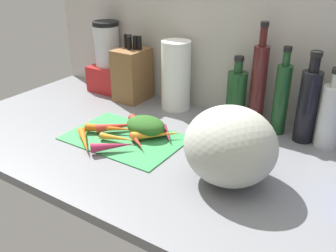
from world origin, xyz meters
The scene contains 24 objects.
ground_plane centered at (0.00, 0.00, -1.50)cm, with size 170.00×80.00×3.00cm, color slate.
wall_back centered at (0.00, 38.50, 30.00)cm, with size 170.00×3.00×60.00cm, color #BCB7AD.
cutting_board centered at (-17.79, -3.55, 0.40)cm, with size 39.53×26.70×0.80cm, color #338C4C.
carrot_0 centered at (-7.68, 1.20, 2.32)cm, with size 3.04×3.04×17.11cm, color orange.
carrot_1 centered at (-10.73, -5.70, 1.86)cm, with size 2.12×2.12×10.21cm, color red.
carrot_2 centered at (-22.63, -0.67, 2.35)cm, with size 3.10×3.10×16.16cm, color red.
carrot_3 centered at (-17.65, -7.43, 1.94)cm, with size 2.29×2.29×12.53cm, color orange.
carrot_4 centered at (-24.03, -3.70, 2.30)cm, with size 3.00×3.00×17.66cm, color orange.
carrot_5 centered at (-10.47, 2.46, 2.06)cm, with size 2.53×2.53×16.29cm, color orange.
carrot_6 centered at (-14.74, -13.19, 2.38)cm, with size 3.15×3.15×14.07cm, color #B2264C.
carrot_7 centered at (-25.54, -14.96, 2.07)cm, with size 2.54×2.54×15.90cm, color orange.
carrot_8 centered at (-17.03, 4.13, 2.26)cm, with size 2.91×2.91×15.33cm, color red.
carrot_9 centered at (-5.57, 4.40, 1.89)cm, with size 2.17×2.17×11.69cm, color #B2264C.
carrot_10 centered at (-11.13, 7.57, 1.98)cm, with size 2.36×2.36×11.14cm, color #B2264C.
carrot_greens_pile centered at (-13.12, 2.44, 3.83)cm, with size 14.34×11.03×6.07cm, color #2D6023.
winter_squash centered at (22.83, -7.64, 11.04)cm, with size 25.72×24.34×22.08cm, color #B2B7A8.
knife_block centered at (-38.34, 27.55, 11.31)cm, with size 11.61×14.31×27.43cm.
blender_appliance centered at (-54.88, 31.40, 13.34)cm, with size 14.77×14.77×30.98cm.
paper_towel_roll centered at (-17.71, 29.50, 13.75)cm, with size 11.57×11.57×27.50cm, color white.
bottle_0 centered at (8.35, 29.33, 10.49)cm, with size 7.18×7.18×25.39cm.
bottle_1 centered at (15.68, 30.74, 15.91)cm, with size 5.50×5.50×37.74cm.
bottle_2 centered at (24.53, 29.93, 13.15)cm, with size 5.16×5.16×30.84cm.
bottle_3 centered at (33.77, 28.79, 13.18)cm, with size 6.71×6.71×30.86cm.
bottle_4 centered at (41.18, 28.64, 11.29)cm, with size 7.40×7.40×26.67cm.
Camera 1 is at (57.38, -91.76, 59.80)cm, focal length 40.11 mm.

